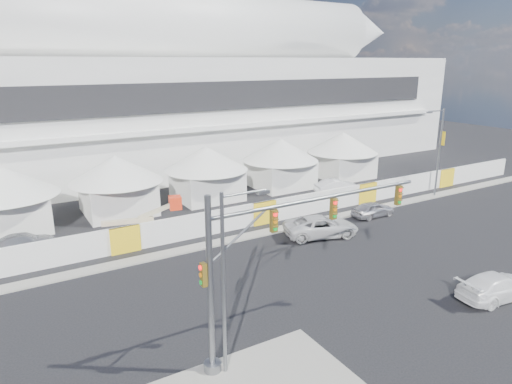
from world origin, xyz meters
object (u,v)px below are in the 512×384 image
pickup_curb (321,226)px  lot_car_a (337,187)px  traffic_mast (260,264)px  boom_lift (121,234)px  sedan_silver (373,209)px  streetlight_curb (439,146)px  lot_car_c (24,242)px  streetlight_median (228,272)px  pickup_near (497,286)px

pickup_curb → lot_car_a: 12.70m
traffic_mast → boom_lift: traffic_mast is taller
traffic_mast → boom_lift: 17.38m
sedan_silver → streetlight_curb: streetlight_curb is taller
pickup_curb → traffic_mast: (-12.28, -10.76, 3.96)m
traffic_mast → streetlight_curb: size_ratio=1.35×
traffic_mast → sedan_silver: bearing=32.1°
lot_car_c → traffic_mast: 21.99m
boom_lift → pickup_curb: bearing=-11.0°
lot_car_c → streetlight_median: (6.72, -20.18, 4.32)m
sedan_silver → pickup_curb: size_ratio=0.69×
lot_car_c → streetlight_median: streetlight_median is taller
lot_car_a → traffic_mast: traffic_mast is taller
lot_car_a → streetlight_curb: 10.92m
lot_car_a → traffic_mast: 29.30m
streetlight_curb → boom_lift: bearing=174.2°
lot_car_c → streetlight_median: size_ratio=0.53×
streetlight_median → streetlight_curb: (31.18, 13.95, 0.32)m
sedan_silver → boom_lift: bearing=78.7°
streetlight_median → boom_lift: size_ratio=1.15×
sedan_silver → lot_car_a: bearing=-14.8°
streetlight_median → streetlight_curb: bearing=24.1°
sedan_silver → streetlight_curb: (10.10, 1.50, 4.57)m
lot_car_a → lot_car_c: 29.93m
boom_lift → sedan_silver: bearing=-0.5°
pickup_curb → lot_car_c: bearing=83.0°
pickup_near → traffic_mast: bearing=86.9°
streetlight_median → lot_car_a: bearing=40.6°
sedan_silver → pickup_near: size_ratio=0.78×
boom_lift → streetlight_median: bearing=-77.1°
traffic_mast → streetlight_median: bearing=-169.5°
sedan_silver → streetlight_median: streetlight_median is taller
sedan_silver → streetlight_curb: 11.18m
streetlight_median → traffic_mast: bearing=10.5°
streetlight_median → pickup_near: bearing=-7.2°
streetlight_curb → lot_car_a: bearing=143.2°
sedan_silver → boom_lift: size_ratio=0.57×
pickup_curb → pickup_near: size_ratio=1.13×
pickup_curb → streetlight_curb: 17.92m
sedan_silver → lot_car_c: size_ratio=0.94×
pickup_curb → pickup_near: 13.48m
boom_lift → streetlight_curb: bearing=6.1°
lot_car_a → boom_lift: 23.66m
streetlight_curb → boom_lift: (-31.47, 3.20, -4.31)m
lot_car_a → lot_car_c: bearing=103.1°
pickup_curb → traffic_mast: traffic_mast is taller
pickup_near → streetlight_median: 17.42m
sedan_silver → pickup_curb: bearing=102.0°
traffic_mast → pickup_near: bearing=-9.3°
lot_car_a → streetlight_curb: bearing=-113.1°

